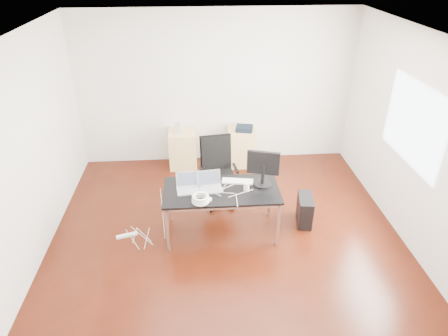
{
  "coord_description": "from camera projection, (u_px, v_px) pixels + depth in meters",
  "views": [
    {
      "loc": [
        -0.38,
        -4.49,
        3.69
      ],
      "look_at": [
        0.0,
        0.55,
        0.85
      ],
      "focal_mm": 32.0,
      "sensor_mm": 36.0,
      "label": 1
    }
  ],
  "objects": [
    {
      "name": "monitor",
      "position": [
        263.0,
        166.0,
        5.5
      ],
      "size": [
        0.45,
        0.26,
        0.51
      ],
      "rotation": [
        0.0,
        0.0,
        -0.29
      ],
      "color": "black",
      "rests_on": "desk"
    },
    {
      "name": "power_strip",
      "position": [
        127.0,
        235.0,
        5.76
      ],
      "size": [
        0.3,
        0.14,
        0.04
      ],
      "primitive_type": "cube",
      "rotation": [
        0.0,
        0.0,
        0.29
      ],
      "color": "white",
      "rests_on": "ground"
    },
    {
      "name": "filing_cabinet_left",
      "position": [
        183.0,
        149.0,
        7.46
      ],
      "size": [
        0.5,
        0.5,
        0.7
      ],
      "primitive_type": "cube",
      "color": "tan",
      "rests_on": "ground"
    },
    {
      "name": "pc_tower",
      "position": [
        305.0,
        210.0,
        5.96
      ],
      "size": [
        0.27,
        0.48,
        0.44
      ],
      "primitive_type": "cube",
      "rotation": [
        0.0,
        0.0,
        -0.15
      ],
      "color": "black",
      "rests_on": "ground"
    },
    {
      "name": "cup_brown",
      "position": [
        246.0,
        187.0,
        5.47
      ],
      "size": [
        0.09,
        0.09,
        0.1
      ],
      "primitive_type": "cylinder",
      "rotation": [
        0.0,
        0.0,
        -0.22
      ],
      "color": "brown",
      "rests_on": "desk"
    },
    {
      "name": "power_adapter",
      "position": [
        209.0,
        200.0,
        5.27
      ],
      "size": [
        0.08,
        0.08,
        0.03
      ],
      "primitive_type": "cube",
      "rotation": [
        0.0,
        0.0,
        -0.17
      ],
      "color": "white",
      "rests_on": "desk"
    },
    {
      "name": "cup_white",
      "position": [
        246.0,
        187.0,
        5.46
      ],
      "size": [
        0.1,
        0.1,
        0.12
      ],
      "primitive_type": "cylinder",
      "rotation": [
        0.0,
        0.0,
        0.29
      ],
      "color": "white",
      "rests_on": "desk"
    },
    {
      "name": "cable_coil",
      "position": [
        201.0,
        199.0,
        5.21
      ],
      "size": [
        0.24,
        0.24,
        0.11
      ],
      "rotation": [
        0.0,
        0.0,
        -0.21
      ],
      "color": "white",
      "rests_on": "desk"
    },
    {
      "name": "room_shell",
      "position": [
        230.0,
        151.0,
        5.05
      ],
      "size": [
        5.0,
        5.0,
        5.0
      ],
      "color": "#320E05",
      "rests_on": "ground"
    },
    {
      "name": "speaker",
      "position": [
        178.0,
        128.0,
        7.21
      ],
      "size": [
        0.09,
        0.08,
        0.18
      ],
      "primitive_type": "cube",
      "rotation": [
        0.0,
        0.0,
        -0.04
      ],
      "color": "#9E9E9E",
      "rests_on": "filing_cabinet_left"
    },
    {
      "name": "keyboard",
      "position": [
        238.0,
        181.0,
        5.68
      ],
      "size": [
        0.46,
        0.21,
        0.02
      ],
      "primitive_type": "cube",
      "rotation": [
        0.0,
        0.0,
        -0.17
      ],
      "color": "white",
      "rests_on": "desk"
    },
    {
      "name": "laptop_left",
      "position": [
        189.0,
        186.0,
        5.48
      ],
      "size": [
        0.36,
        0.29,
        0.23
      ],
      "rotation": [
        0.0,
        0.0,
        0.11
      ],
      "color": "silver",
      "rests_on": "desk"
    },
    {
      "name": "wastebasket",
      "position": [
        229.0,
        157.0,
        7.63
      ],
      "size": [
        0.27,
        0.27,
        0.28
      ],
      "primitive_type": "cylinder",
      "rotation": [
        0.0,
        0.0,
        0.15
      ],
      "color": "black",
      "rests_on": "ground"
    },
    {
      "name": "filing_cabinet_right",
      "position": [
        241.0,
        147.0,
        7.53
      ],
      "size": [
        0.5,
        0.5,
        0.7
      ],
      "primitive_type": "cube",
      "color": "tan",
      "rests_on": "ground"
    },
    {
      "name": "desk",
      "position": [
        221.0,
        193.0,
        5.53
      ],
      "size": [
        1.6,
        0.8,
        0.73
      ],
      "color": "black",
      "rests_on": "ground"
    },
    {
      "name": "office_chair",
      "position": [
        218.0,
        168.0,
        6.29
      ],
      "size": [
        0.54,
        0.56,
        1.08
      ],
      "rotation": [
        0.0,
        0.0,
        0.13
      ],
      "color": "black",
      "rests_on": "ground"
    },
    {
      "name": "laptop_right",
      "position": [
        210.0,
        185.0,
        5.51
      ],
      "size": [
        0.36,
        0.29,
        0.23
      ],
      "rotation": [
        0.0,
        0.0,
        0.12
      ],
      "color": "silver",
      "rests_on": "desk"
    },
    {
      "name": "navy_garment",
      "position": [
        244.0,
        128.0,
        7.3
      ],
      "size": [
        0.35,
        0.3,
        0.09
      ],
      "primitive_type": "cube",
      "rotation": [
        0.0,
        0.0,
        -0.22
      ],
      "color": "black",
      "rests_on": "filing_cabinet_right"
    }
  ]
}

